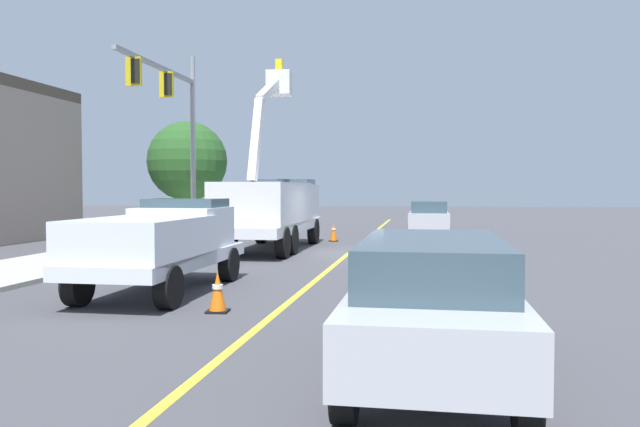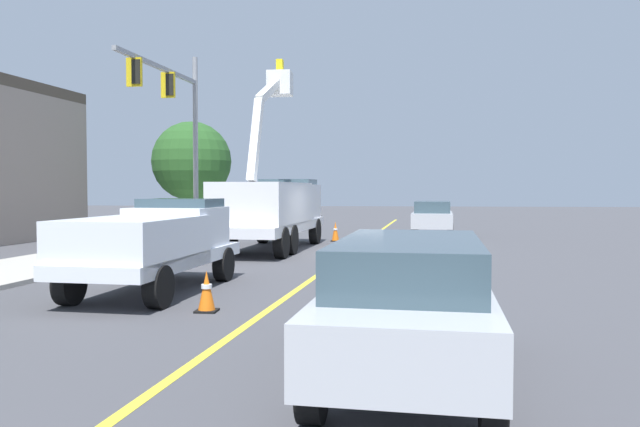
{
  "view_description": "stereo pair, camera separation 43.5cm",
  "coord_description": "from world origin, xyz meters",
  "px_view_note": "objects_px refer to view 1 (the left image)",
  "views": [
    {
      "loc": [
        -22.15,
        -0.81,
        2.31
      ],
      "look_at": [
        0.59,
        1.04,
        1.4
      ],
      "focal_mm": 35.36,
      "sensor_mm": 36.0,
      "label": 1
    },
    {
      "loc": [
        -22.11,
        -1.25,
        2.31
      ],
      "look_at": [
        0.59,
        1.04,
        1.4
      ],
      "focal_mm": 35.36,
      "sensor_mm": 36.0,
      "label": 2
    }
  ],
  "objects_px": {
    "traffic_cone_leading": "(218,292)",
    "traffic_signal_mast": "(175,113)",
    "passing_minivan": "(429,216)",
    "trailing_sedan": "(433,298)",
    "traffic_cone_mid_front": "(333,232)",
    "service_pickup_truck": "(161,242)",
    "utility_bucket_truck": "(271,207)"
  },
  "relations": [
    {
      "from": "traffic_cone_leading",
      "to": "traffic_signal_mast",
      "type": "xyz_separation_m",
      "value": [
        13.51,
        5.08,
        4.98
      ]
    },
    {
      "from": "passing_minivan",
      "to": "traffic_signal_mast",
      "type": "xyz_separation_m",
      "value": [
        -6.41,
        10.76,
        4.39
      ]
    },
    {
      "from": "traffic_signal_mast",
      "to": "passing_minivan",
      "type": "bearing_deg",
      "value": -59.2
    },
    {
      "from": "passing_minivan",
      "to": "trailing_sedan",
      "type": "height_order",
      "value": "same"
    },
    {
      "from": "traffic_cone_leading",
      "to": "traffic_cone_mid_front",
      "type": "xyz_separation_m",
      "value": [
        15.91,
        -1.2,
        0.04
      ]
    },
    {
      "from": "traffic_cone_mid_front",
      "to": "traffic_signal_mast",
      "type": "bearing_deg",
      "value": 110.88
    },
    {
      "from": "trailing_sedan",
      "to": "traffic_signal_mast",
      "type": "height_order",
      "value": "traffic_signal_mast"
    },
    {
      "from": "trailing_sedan",
      "to": "traffic_cone_leading",
      "type": "height_order",
      "value": "trailing_sedan"
    },
    {
      "from": "service_pickup_truck",
      "to": "passing_minivan",
      "type": "xyz_separation_m",
      "value": [
        17.83,
        -7.47,
        -0.15
      ]
    },
    {
      "from": "traffic_cone_mid_front",
      "to": "trailing_sedan",
      "type": "bearing_deg",
      "value": -173.05
    },
    {
      "from": "passing_minivan",
      "to": "traffic_signal_mast",
      "type": "relative_size",
      "value": 0.62
    },
    {
      "from": "utility_bucket_truck",
      "to": "trailing_sedan",
      "type": "distance_m",
      "value": 16.42
    },
    {
      "from": "passing_minivan",
      "to": "trailing_sedan",
      "type": "distance_m",
      "value": 23.77
    },
    {
      "from": "utility_bucket_truck",
      "to": "traffic_cone_mid_front",
      "type": "distance_m",
      "value": 4.58
    },
    {
      "from": "service_pickup_truck",
      "to": "traffic_cone_leading",
      "type": "relative_size",
      "value": 7.46
    },
    {
      "from": "utility_bucket_truck",
      "to": "passing_minivan",
      "type": "bearing_deg",
      "value": -39.83
    },
    {
      "from": "trailing_sedan",
      "to": "traffic_cone_mid_front",
      "type": "xyz_separation_m",
      "value": [
        19.66,
        2.4,
        -0.55
      ]
    },
    {
      "from": "service_pickup_truck",
      "to": "traffic_cone_mid_front",
      "type": "xyz_separation_m",
      "value": [
        13.82,
        -2.99,
        -0.69
      ]
    },
    {
      "from": "traffic_signal_mast",
      "to": "trailing_sedan",
      "type": "bearing_deg",
      "value": -153.32
    },
    {
      "from": "traffic_signal_mast",
      "to": "traffic_cone_mid_front",
      "type": "bearing_deg",
      "value": -69.12
    },
    {
      "from": "service_pickup_truck",
      "to": "utility_bucket_truck",
      "type": "bearing_deg",
      "value": -5.06
    },
    {
      "from": "passing_minivan",
      "to": "traffic_cone_leading",
      "type": "relative_size",
      "value": 6.4
    },
    {
      "from": "utility_bucket_truck",
      "to": "traffic_signal_mast",
      "type": "distance_m",
      "value": 5.8
    },
    {
      "from": "utility_bucket_truck",
      "to": "traffic_cone_mid_front",
      "type": "bearing_deg",
      "value": -28.49
    },
    {
      "from": "traffic_cone_leading",
      "to": "traffic_signal_mast",
      "type": "relative_size",
      "value": 0.1
    },
    {
      "from": "traffic_cone_leading",
      "to": "traffic_signal_mast",
      "type": "distance_m",
      "value": 15.27
    },
    {
      "from": "service_pickup_truck",
      "to": "trailing_sedan",
      "type": "height_order",
      "value": "service_pickup_truck"
    },
    {
      "from": "service_pickup_truck",
      "to": "traffic_cone_mid_front",
      "type": "bearing_deg",
      "value": -12.2
    },
    {
      "from": "service_pickup_truck",
      "to": "traffic_signal_mast",
      "type": "height_order",
      "value": "traffic_signal_mast"
    },
    {
      "from": "utility_bucket_truck",
      "to": "service_pickup_truck",
      "type": "height_order",
      "value": "utility_bucket_truck"
    },
    {
      "from": "passing_minivan",
      "to": "traffic_signal_mast",
      "type": "bearing_deg",
      "value": 120.8
    },
    {
      "from": "traffic_cone_leading",
      "to": "passing_minivan",
      "type": "bearing_deg",
      "value": -15.93
    }
  ]
}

